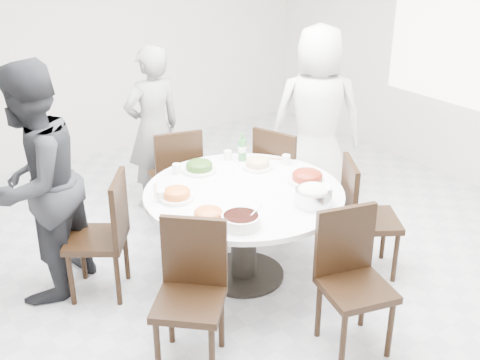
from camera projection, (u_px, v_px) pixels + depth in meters
floor at (232, 268)px, 4.90m from camera, size 6.00×6.00×0.01m
wall_back at (74, 36)px, 6.53m from camera, size 6.00×0.01×2.80m
dining_table at (244, 235)px, 4.64m from camera, size 1.50×1.50×0.75m
chair_ne at (284, 176)px, 5.41m from camera, size 0.54×0.54×0.95m
chair_n at (175, 176)px, 5.42m from camera, size 0.52×0.52×0.95m
chair_nw at (96, 237)px, 4.41m from camera, size 0.59×0.59×0.95m
chair_sw at (189, 300)px, 3.70m from camera, size 0.59×0.59×0.95m
chair_s at (357, 286)px, 3.84m from camera, size 0.52×0.52×0.95m
chair_se at (371, 218)px, 4.68m from camera, size 0.58×0.58×0.95m
diner_right at (317, 118)px, 5.65m from camera, size 1.02×0.95×1.75m
diner_middle at (153, 129)px, 5.63m from camera, size 0.58×0.39×1.57m
diner_left at (35, 184)px, 4.27m from camera, size 1.09×1.05×1.78m
dish_greens at (199, 168)px, 4.80m from camera, size 0.27×0.27×0.07m
dish_pale at (258, 165)px, 4.86m from camera, size 0.24×0.24×0.06m
dish_orange at (177, 195)px, 4.34m from camera, size 0.25×0.25×0.07m
dish_redbrown at (307, 178)px, 4.61m from camera, size 0.30×0.30×0.07m
dish_tofu at (208, 216)px, 4.05m from camera, size 0.25×0.25×0.07m
rice_bowl at (313, 197)px, 4.26m from camera, size 0.27×0.27×0.11m
soup_bowl at (241, 221)px, 3.98m from camera, size 0.26×0.26×0.08m
beverage_bottle at (242, 147)px, 4.98m from camera, size 0.07×0.07×0.24m
tea_cups at (203, 160)px, 4.93m from camera, size 0.07×0.07×0.08m
chopsticks at (194, 163)px, 4.96m from camera, size 0.24×0.04×0.01m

